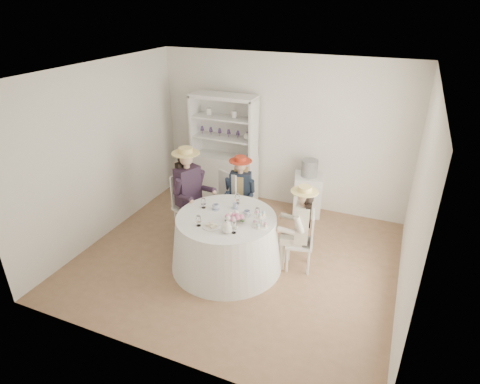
% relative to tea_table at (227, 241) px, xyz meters
% --- Properties ---
extents(ground, '(4.50, 4.50, 0.00)m').
position_rel_tea_table_xyz_m(ground, '(0.07, 0.21, -0.40)').
color(ground, brown).
rests_on(ground, ground).
extents(ceiling, '(4.50, 4.50, 0.00)m').
position_rel_tea_table_xyz_m(ceiling, '(0.07, 0.21, 2.30)').
color(ceiling, white).
rests_on(ceiling, wall_back).
extents(wall_back, '(4.50, 0.00, 4.50)m').
position_rel_tea_table_xyz_m(wall_back, '(0.07, 2.21, 0.95)').
color(wall_back, silver).
rests_on(wall_back, ground).
extents(wall_front, '(4.50, 0.00, 4.50)m').
position_rel_tea_table_xyz_m(wall_front, '(0.07, -1.79, 0.95)').
color(wall_front, silver).
rests_on(wall_front, ground).
extents(wall_left, '(0.00, 4.50, 4.50)m').
position_rel_tea_table_xyz_m(wall_left, '(-2.18, 0.21, 0.95)').
color(wall_left, silver).
rests_on(wall_left, ground).
extents(wall_right, '(0.00, 4.50, 4.50)m').
position_rel_tea_table_xyz_m(wall_right, '(2.32, 0.21, 0.95)').
color(wall_right, silver).
rests_on(wall_right, ground).
extents(tea_table, '(1.59, 1.59, 0.80)m').
position_rel_tea_table_xyz_m(tea_table, '(0.00, 0.00, 0.00)').
color(tea_table, white).
rests_on(tea_table, ground).
extents(hutch, '(1.28, 0.69, 2.00)m').
position_rel_tea_table_xyz_m(hutch, '(-0.91, 1.94, 0.31)').
color(hutch, silver).
rests_on(hutch, ground).
extents(side_table, '(0.57, 0.57, 0.73)m').
position_rel_tea_table_xyz_m(side_table, '(0.67, 1.96, -0.03)').
color(side_table, silver).
rests_on(side_table, ground).
extents(hatbox, '(0.33, 0.33, 0.29)m').
position_rel_tea_table_xyz_m(hatbox, '(0.67, 1.96, 0.48)').
color(hatbox, black).
rests_on(hatbox, side_table).
extents(guest_left, '(0.62, 0.57, 1.50)m').
position_rel_tea_table_xyz_m(guest_left, '(-0.87, 0.52, 0.45)').
color(guest_left, silver).
rests_on(guest_left, ground).
extents(guest_mid, '(0.48, 0.51, 1.29)m').
position_rel_tea_table_xyz_m(guest_mid, '(-0.21, 1.00, 0.33)').
color(guest_mid, silver).
rests_on(guest_mid, ground).
extents(guest_right, '(0.51, 0.48, 1.29)m').
position_rel_tea_table_xyz_m(guest_right, '(0.96, 0.34, 0.33)').
color(guest_right, silver).
rests_on(guest_right, ground).
extents(spare_chair, '(0.55, 0.55, 1.01)m').
position_rel_tea_table_xyz_m(spare_chair, '(-0.37, 1.06, 0.15)').
color(spare_chair, silver).
rests_on(spare_chair, ground).
extents(teacup_a, '(0.12, 0.12, 0.07)m').
position_rel_tea_table_xyz_m(teacup_a, '(-0.22, 0.13, 0.44)').
color(teacup_a, white).
rests_on(teacup_a, tea_table).
extents(teacup_b, '(0.08, 0.08, 0.07)m').
position_rel_tea_table_xyz_m(teacup_b, '(0.02, 0.27, 0.44)').
color(teacup_b, white).
rests_on(teacup_b, tea_table).
extents(teacup_c, '(0.09, 0.09, 0.07)m').
position_rel_tea_table_xyz_m(teacup_c, '(0.25, 0.14, 0.44)').
color(teacup_c, white).
rests_on(teacup_c, tea_table).
extents(flower_bowl, '(0.26, 0.26, 0.06)m').
position_rel_tea_table_xyz_m(flower_bowl, '(0.20, 0.02, 0.43)').
color(flower_bowl, white).
rests_on(flower_bowl, tea_table).
extents(flower_arrangement, '(0.19, 0.19, 0.07)m').
position_rel_tea_table_xyz_m(flower_arrangement, '(0.17, -0.10, 0.49)').
color(flower_arrangement, pink).
rests_on(flower_arrangement, tea_table).
extents(table_teapot, '(0.23, 0.16, 0.17)m').
position_rel_tea_table_xyz_m(table_teapot, '(0.18, -0.35, 0.47)').
color(table_teapot, white).
rests_on(table_teapot, tea_table).
extents(sandwich_plate, '(0.24, 0.24, 0.05)m').
position_rel_tea_table_xyz_m(sandwich_plate, '(-0.07, -0.31, 0.41)').
color(sandwich_plate, white).
rests_on(sandwich_plate, tea_table).
extents(cupcake_stand, '(0.22, 0.22, 0.21)m').
position_rel_tea_table_xyz_m(cupcake_stand, '(0.51, -0.05, 0.48)').
color(cupcake_stand, white).
rests_on(cupcake_stand, tea_table).
extents(stemware_set, '(0.89, 0.86, 0.15)m').
position_rel_tea_table_xyz_m(stemware_set, '(0.00, 0.00, 0.48)').
color(stemware_set, white).
rests_on(stemware_set, tea_table).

